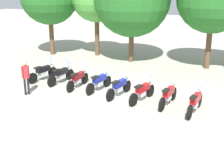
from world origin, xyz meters
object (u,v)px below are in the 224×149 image
object	(u,v)px
motorcycle_2	(78,79)
motorcycle_4	(119,87)
motorcycle_6	(168,95)
person_0	(26,75)
motorcycle_7	(195,102)
motorcycle_1	(61,74)
motorcycle_3	(99,81)
motorcycle_0	(43,72)
motorcycle_5	(143,91)

from	to	relation	value
motorcycle_2	motorcycle_4	world-z (taller)	motorcycle_2
motorcycle_6	person_0	distance (m)	7.21
motorcycle_4	motorcycle_6	bearing A→B (deg)	-82.27
motorcycle_2	motorcycle_7	world-z (taller)	same
motorcycle_1	motorcycle_6	distance (m)	6.45
motorcycle_3	person_0	bearing A→B (deg)	132.90
motorcycle_1	motorcycle_4	bearing A→B (deg)	-90.60
motorcycle_0	motorcycle_5	world-z (taller)	same
motorcycle_0	motorcycle_7	bearing A→B (deg)	-85.59
motorcycle_1	motorcycle_7	xyz separation A→B (m)	(7.64, -1.43, 0.00)
motorcycle_2	motorcycle_4	bearing A→B (deg)	-95.69
motorcycle_5	person_0	size ratio (longest dim) A/B	1.18
motorcycle_2	motorcycle_7	distance (m)	6.46
motorcycle_3	motorcycle_6	xyz separation A→B (m)	(3.82, -0.64, -0.01)
motorcycle_2	motorcycle_0	bearing A→B (deg)	83.79
motorcycle_5	person_0	distance (m)	5.99
motorcycle_4	motorcycle_7	world-z (taller)	motorcycle_7
motorcycle_1	person_0	bearing A→B (deg)	173.50
motorcycle_5	person_0	xyz separation A→B (m)	(-5.81, -1.32, 0.56)
motorcycle_2	motorcycle_5	size ratio (longest dim) A/B	1.03
motorcycle_1	motorcycle_6	size ratio (longest dim) A/B	1.00
motorcycle_4	person_0	world-z (taller)	person_0
motorcycle_1	motorcycle_5	size ratio (longest dim) A/B	1.02
person_0	motorcycle_4	bearing A→B (deg)	-122.31
motorcycle_3	motorcycle_5	world-z (taller)	same
motorcycle_4	motorcycle_2	bearing A→B (deg)	94.41
motorcycle_1	motorcycle_3	size ratio (longest dim) A/B	1.00
motorcycle_3	motorcycle_4	size ratio (longest dim) A/B	1.00
motorcycle_3	motorcycle_6	size ratio (longest dim) A/B	0.99
motorcycle_6	motorcycle_4	bearing A→B (deg)	93.62
motorcycle_3	motorcycle_4	xyz separation A→B (m)	(1.27, -0.39, -0.01)
motorcycle_2	motorcycle_7	xyz separation A→B (m)	(6.37, -1.07, 0.00)
motorcycle_7	person_0	size ratio (longest dim) A/B	1.20
motorcycle_1	motorcycle_7	bearing A→B (deg)	-89.79
motorcycle_4	motorcycle_7	distance (m)	3.88
motorcycle_0	motorcycle_6	world-z (taller)	motorcycle_0
motorcycle_0	motorcycle_3	world-z (taller)	same
motorcycle_3	motorcycle_4	world-z (taller)	motorcycle_3
motorcycle_2	motorcycle_6	world-z (taller)	motorcycle_2
motorcycle_3	motorcycle_5	size ratio (longest dim) A/B	1.01
motorcycle_2	motorcycle_7	bearing A→B (deg)	-96.19
motorcycle_5	motorcycle_2	bearing A→B (deg)	97.72
motorcycle_2	person_0	size ratio (longest dim) A/B	1.21
motorcycle_2	motorcycle_3	xyz separation A→B (m)	(1.28, -0.01, 0.00)
motorcycle_1	person_0	xyz separation A→B (m)	(-0.71, -2.29, 0.56)
motorcycle_4	motorcycle_1	bearing A→B (deg)	91.95
motorcycle_5	motorcycle_6	size ratio (longest dim) A/B	0.98
motorcycle_6	person_0	size ratio (longest dim) A/B	1.20
motorcycle_3	person_0	xyz separation A→B (m)	(-3.26, -1.91, 0.56)
person_0	motorcycle_6	bearing A→B (deg)	-130.67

